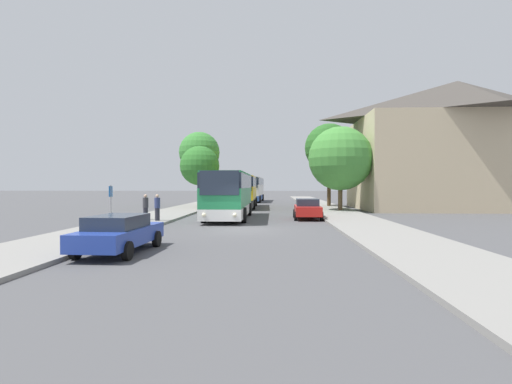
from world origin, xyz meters
The scene contains 16 objects.
ground_plane centered at (0.00, 0.00, 0.00)m, with size 300.00×300.00×0.00m, color #4C4C4F.
sidewalk_left centered at (-7.00, 0.00, 0.07)m, with size 4.00×120.00×0.15m, color gray.
sidewalk_right centered at (7.00, 0.00, 0.07)m, with size 4.00×120.00×0.15m, color gray.
building_right_background centered at (20.06, 19.52, 6.43)m, with size 19.60×12.80×12.87m.
bus_front centered at (-1.56, 7.07, 1.76)m, with size 2.92×10.65×3.30m.
bus_middle centered at (-1.61, 21.29, 1.79)m, with size 2.91×12.06×3.35m.
bus_rear centered at (-1.42, 37.19, 1.89)m, with size 3.05×12.09×3.55m.
parked_car_left_curb centered at (-3.85, -7.48, 0.72)m, with size 2.06×4.65×1.35m.
parked_car_right_near centered at (4.04, 7.00, 0.76)m, with size 2.02×4.26×1.45m.
bus_stop_sign centered at (-7.53, 0.62, 1.56)m, with size 0.08×0.45×2.26m.
pedestrian_waiting_near centered at (-6.71, 4.22, 0.99)m, with size 0.36×0.36×1.67m.
pedestrian_waiting_far centered at (-5.79, 3.71, 1.00)m, with size 0.36×0.36×1.68m.
tree_left_near centered at (-5.90, 19.04, 4.39)m, with size 4.03×4.03×6.27m.
tree_left_far centered at (-6.86, 24.01, 6.17)m, with size 4.65×4.65×8.37m.
tree_right_near centered at (7.71, 22.59, 6.48)m, with size 5.31×5.31×9.01m.
tree_right_mid centered at (7.71, 15.21, 4.84)m, with size 5.81×5.81×7.60m.
Camera 1 is at (1.64, -21.42, 2.41)m, focal length 28.00 mm.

